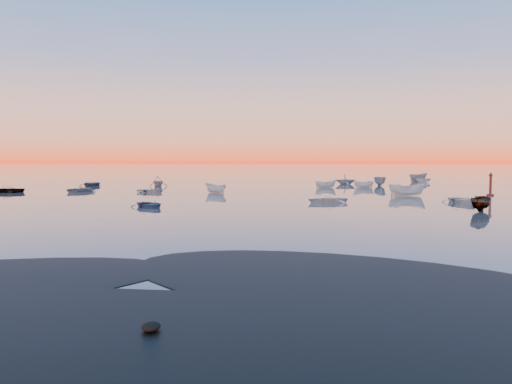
# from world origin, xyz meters

# --- Properties ---
(ground) EXTENTS (600.00, 600.00, 0.00)m
(ground) POSITION_xyz_m (0.00, 100.00, 0.00)
(ground) COLOR #6E615B
(ground) RESTS_ON ground
(mud_lobes) EXTENTS (140.00, 6.00, 0.07)m
(mud_lobes) POSITION_xyz_m (0.00, -1.00, 0.01)
(mud_lobes) COLOR black
(mud_lobes) RESTS_ON ground
(moored_fleet) EXTENTS (124.00, 58.00, 1.20)m
(moored_fleet) POSITION_xyz_m (0.00, 53.00, 0.00)
(moored_fleet) COLOR silver
(moored_fleet) RESTS_ON ground
(boat_near_left) EXTENTS (3.73, 3.60, 0.91)m
(boat_near_left) POSITION_xyz_m (-12.15, 24.15, 0.00)
(boat_near_left) COLOR #3D5675
(boat_near_left) RESTS_ON ground
(boat_near_center) EXTENTS (2.15, 4.43, 1.49)m
(boat_near_center) POSITION_xyz_m (13.02, 41.22, 0.00)
(boat_near_center) COLOR silver
(boat_near_center) RESTS_ON ground
(channel_marker) EXTENTS (0.81, 0.81, 2.86)m
(channel_marker) POSITION_xyz_m (22.76, 42.67, 1.13)
(channel_marker) COLOR #47140F
(channel_marker) RESTS_ON ground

